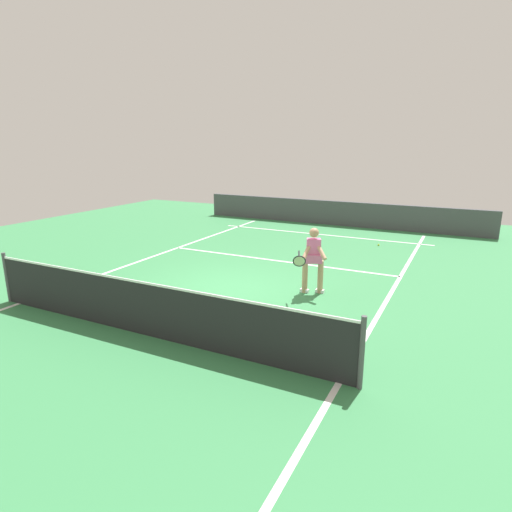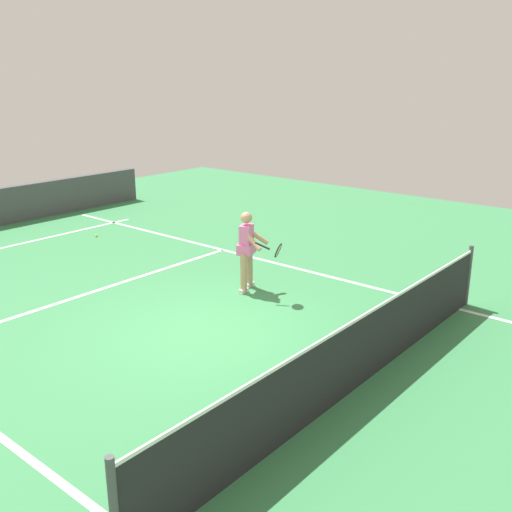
{
  "view_description": "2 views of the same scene",
  "coord_description": "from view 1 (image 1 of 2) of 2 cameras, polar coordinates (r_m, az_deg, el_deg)",
  "views": [
    {
      "loc": [
        -5.01,
        8.34,
        3.42
      ],
      "look_at": [
        -0.76,
        -0.13,
        0.91
      ],
      "focal_mm": 30.11,
      "sensor_mm": 36.0,
      "label": 1
    },
    {
      "loc": [
        6.19,
        6.21,
        4.02
      ],
      "look_at": [
        -1.13,
        0.11,
        1.05
      ],
      "focal_mm": 41.16,
      "sensor_mm": 36.0,
      "label": 2
    }
  ],
  "objects": [
    {
      "name": "court_net",
      "position": [
        8.03,
        -14.44,
        -6.79
      ],
      "size": [
        7.86,
        0.08,
        1.12
      ],
      "color": "#4C4C51",
      "rests_on": "ground"
    },
    {
      "name": "tennis_player",
      "position": [
        9.95,
        7.57,
        -0.28
      ],
      "size": [
        0.67,
        1.11,
        1.55
      ],
      "color": "tan",
      "rests_on": "ground"
    },
    {
      "name": "sideline_right_marking",
      "position": [
        12.47,
        -18.5,
        -1.85
      ],
      "size": [
        0.1,
        17.34,
        0.01
      ],
      "primitive_type": "cube",
      "color": "white",
      "rests_on": "ground"
    },
    {
      "name": "baseline_marking",
      "position": [
        16.66,
        8.54,
        2.86
      ],
      "size": [
        8.18,
        0.1,
        0.01
      ],
      "primitive_type": "cube",
      "color": "white",
      "rests_on": "ground"
    },
    {
      "name": "court_back_wall",
      "position": [
        18.64,
        10.74,
        5.62
      ],
      "size": [
        12.18,
        0.24,
        1.02
      ],
      "primitive_type": "cube",
      "color": "#47474C",
      "rests_on": "ground"
    },
    {
      "name": "service_line_marking",
      "position": [
        12.84,
        2.63,
        -0.59
      ],
      "size": [
        7.18,
        0.1,
        0.01
      ],
      "primitive_type": "cube",
      "color": "white",
      "rests_on": "ground"
    },
    {
      "name": "sideline_left_marking",
      "position": [
        9.13,
        15.82,
        -7.73
      ],
      "size": [
        0.1,
        17.34,
        0.01
      ],
      "primitive_type": "cube",
      "color": "white",
      "rests_on": "ground"
    },
    {
      "name": "ground_plane",
      "position": [
        10.32,
        -4.14,
        -4.55
      ],
      "size": [
        25.15,
        25.15,
        0.0
      ],
      "primitive_type": "plane",
      "color": "#38844C"
    },
    {
      "name": "tennis_ball_near",
      "position": [
        15.25,
        15.97,
        1.43
      ],
      "size": [
        0.07,
        0.07,
        0.07
      ],
      "primitive_type": "sphere",
      "color": "#D1E533",
      "rests_on": "ground"
    }
  ]
}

